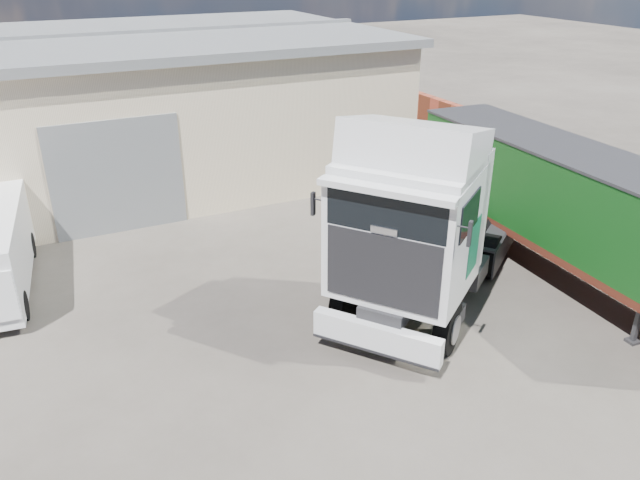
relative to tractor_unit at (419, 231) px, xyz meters
name	(u,v)px	position (x,y,z in m)	size (l,w,h in m)	color
ground	(317,394)	(-3.60, -1.91, -2.14)	(120.00, 120.00, 0.00)	black
brick_boundary_wall	(540,170)	(7.90, 4.09, -0.89)	(0.35, 26.00, 2.50)	brown
tractor_unit	(419,231)	(0.00, 0.00, 0.00)	(7.67, 6.75, 5.09)	black
box_trailer	(566,200)	(4.65, -0.03, 0.01)	(2.73, 10.70, 3.53)	#2D2D30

